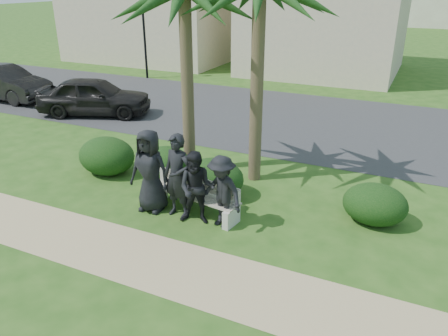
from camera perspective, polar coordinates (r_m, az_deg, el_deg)
The scene contains 17 objects.
ground at distance 9.97m, azimuth -5.84°, elevation -5.87°, with size 160.00×160.00×0.00m, color #274F16.
footpath at distance 8.71m, azimuth -11.93°, elevation -11.04°, with size 30.00×1.60×0.01m, color tan.
asphalt_street at distance 16.79m, azimuth 8.16°, elevation 6.39°, with size 160.00×8.00×0.01m, color #2D2D30.
stucco_bldg_right at distance 26.04m, azimuth 13.45°, elevation 20.24°, with size 8.40×8.40×7.30m.
street_lamp at distance 23.76m, azimuth -10.49°, elevation 18.47°, with size 0.36×0.36×4.29m.
park_bench at distance 9.83m, azimuth -3.99°, elevation -3.94°, with size 2.27×0.82×0.77m.
man_a at distance 9.80m, azimuth -9.65°, elevation -0.39°, with size 0.93×0.61×1.90m, color black.
man_b at distance 9.45m, azimuth -6.10°, elevation -1.11°, with size 0.69×0.46×1.91m, color black.
man_c at distance 9.21m, azimuth -3.58°, elevation -2.67°, with size 0.79×0.62×1.63m, color black.
man_d at distance 9.08m, azimuth -0.32°, elevation -3.13°, with size 1.03×0.59×1.60m, color black.
hedge_a at distance 12.17m, azimuth -15.08°, elevation 1.67°, with size 1.57×1.30×1.02m, color black.
hedge_b at distance 11.62m, azimuth -7.50°, elevation 0.83°, with size 1.32×1.09×0.86m, color black.
hedge_c at distance 10.51m, azimuth -1.29°, elevation -1.18°, with size 1.47×1.21×0.96m, color black.
hedge_d at distance 10.59m, azimuth -1.45°, elevation -1.26°, with size 1.32×1.09×0.86m, color black.
hedge_f at distance 9.93m, azimuth 19.13°, elevation -4.35°, with size 1.37×1.13×0.89m, color black.
car_a at distance 17.69m, azimuth -16.57°, elevation 8.97°, with size 1.71×4.24×1.45m, color black.
car_b at distance 21.45m, azimuth -26.75°, elevation 9.86°, with size 1.52×4.36×1.44m, color black.
Camera 1 is at (4.56, -7.41, 4.86)m, focal length 35.00 mm.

